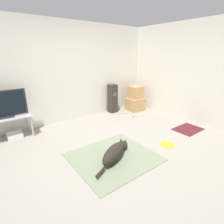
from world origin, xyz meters
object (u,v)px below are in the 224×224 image
(tv_stand, at_px, (6,120))
(dog, at_px, (115,152))
(tv, at_px, (3,105))
(game_console, at_px, (15,135))
(frisbee, at_px, (167,145))
(cardboard_box_lower, at_px, (135,104))
(cardboard_box_upper, at_px, (136,92))
(tennis_ball_by_boxes, at_px, (133,116))
(tennis_ball_near_speaker, at_px, (126,113))
(floor_speaker, at_px, (112,99))

(tv_stand, bearing_deg, dog, -56.08)
(tv, distance_m, game_console, 0.72)
(frisbee, relative_size, cardboard_box_lower, 0.56)
(frisbee, height_order, cardboard_box_upper, cardboard_box_upper)
(cardboard_box_upper, relative_size, tennis_ball_by_boxes, 6.17)
(tennis_ball_by_boxes, distance_m, game_console, 3.06)
(cardboard_box_upper, xyz_separation_m, tennis_ball_near_speaker, (-0.48, -0.10, -0.56))
(dog, distance_m, cardboard_box_upper, 2.93)
(dog, relative_size, frisbee, 3.46)
(floor_speaker, bearing_deg, tennis_ball_by_boxes, -74.45)
(frisbee, xyz_separation_m, tv, (-2.51, 2.26, 0.76))
(tennis_ball_by_boxes, bearing_deg, frisbee, -110.03)
(cardboard_box_lower, height_order, tv_stand, tv_stand)
(tennis_ball_by_boxes, bearing_deg, floor_speaker, 105.55)
(tv, bearing_deg, game_console, -5.17)
(tennis_ball_near_speaker, height_order, game_console, game_console)
(tv_stand, bearing_deg, floor_speaker, 1.93)
(dog, relative_size, tv_stand, 1.03)
(tennis_ball_by_boxes, bearing_deg, tv_stand, 168.26)
(cardboard_box_lower, xyz_separation_m, tv_stand, (-3.59, 0.19, 0.23))
(tv, height_order, tennis_ball_near_speaker, tv)
(tv_stand, xyz_separation_m, tv, (-0.00, 0.00, 0.34))
(cardboard_box_upper, bearing_deg, game_console, 177.05)
(cardboard_box_lower, xyz_separation_m, game_console, (-3.49, 0.18, -0.15))
(floor_speaker, bearing_deg, frisbee, -99.22)
(cardboard_box_upper, distance_m, floor_speaker, 0.78)
(tennis_ball_near_speaker, bearing_deg, tv, 174.74)
(tv_stand, relative_size, tennis_ball_near_speaker, 14.20)
(frisbee, bearing_deg, cardboard_box_lower, 62.28)
(cardboard_box_upper, xyz_separation_m, tv_stand, (-3.60, 0.19, -0.17))
(dog, height_order, floor_speaker, floor_speaker)
(tv_stand, height_order, tennis_ball_by_boxes, tv_stand)
(dog, xyz_separation_m, cardboard_box_upper, (2.25, 1.82, 0.45))
(cardboard_box_lower, distance_m, tv, 3.64)
(dog, bearing_deg, tv_stand, 123.92)
(cardboard_box_lower, relative_size, game_console, 1.64)
(dog, relative_size, cardboard_box_upper, 2.36)
(frisbee, relative_size, tv, 0.31)
(game_console, bearing_deg, tv, 174.83)
(dog, height_order, game_console, dog)
(cardboard_box_upper, height_order, tv, tv)
(tv_stand, xyz_separation_m, tennis_ball_by_boxes, (3.09, -0.64, -0.39))
(frisbee, height_order, tennis_ball_near_speaker, tennis_ball_near_speaker)
(floor_speaker, relative_size, game_console, 2.88)
(dog, relative_size, tennis_ball_near_speaker, 14.57)
(frisbee, height_order, tv_stand, tv_stand)
(cardboard_box_lower, bearing_deg, tennis_ball_by_boxes, -137.67)
(floor_speaker, xyz_separation_m, tennis_ball_by_boxes, (0.21, -0.74, -0.40))
(frisbee, xyz_separation_m, game_console, (-2.41, 2.25, 0.04))
(cardboard_box_upper, bearing_deg, cardboard_box_lower, -163.82)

